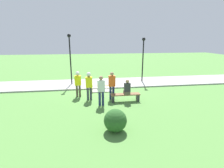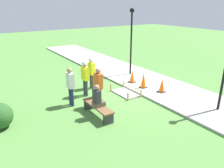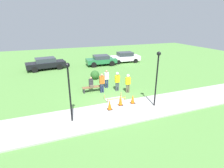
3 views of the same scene
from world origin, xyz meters
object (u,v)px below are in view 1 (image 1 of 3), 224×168
(park_bench, at_px, (125,96))
(person_seated_on_bench, at_px, (127,88))
(lamppost_near, at_px, (70,52))
(traffic_cone_far_patch, at_px, (101,81))
(traffic_cone_near_patch, at_px, (112,80))
(worker_supervisor, at_px, (89,84))
(bystander_in_orange_shirt, at_px, (112,84))
(traffic_cone_sidewalk_edge, at_px, (88,82))
(worker_assistant, at_px, (78,82))
(bystander_in_gray_shirt, at_px, (101,89))
(lamppost_far, at_px, (143,53))

(park_bench, height_order, person_seated_on_bench, person_seated_on_bench)
(lamppost_near, bearing_deg, traffic_cone_far_patch, 157.88)
(traffic_cone_near_patch, height_order, worker_supervisor, worker_supervisor)
(worker_supervisor, distance_m, bystander_in_orange_shirt, 1.39)
(traffic_cone_sidewalk_edge, distance_m, lamppost_near, 2.73)
(traffic_cone_sidewalk_edge, distance_m, person_seated_on_bench, 4.19)
(worker_assistant, xyz_separation_m, lamppost_near, (0.66, -3.07, 1.68))
(traffic_cone_sidewalk_edge, relative_size, worker_supervisor, 0.38)
(bystander_in_gray_shirt, bearing_deg, worker_supervisor, -57.66)
(worker_assistant, distance_m, bystander_in_orange_shirt, 2.22)
(traffic_cone_far_patch, distance_m, traffic_cone_sidewalk_edge, 0.97)
(traffic_cone_near_patch, distance_m, worker_supervisor, 3.78)
(lamppost_far, bearing_deg, traffic_cone_far_patch, 14.11)
(traffic_cone_near_patch, xyz_separation_m, lamppost_near, (3.23, -0.57, 2.22))
(traffic_cone_far_patch, relative_size, bystander_in_orange_shirt, 0.47)
(park_bench, relative_size, worker_assistant, 1.05)
(lamppost_near, xyz_separation_m, lamppost_far, (-5.88, 0.01, -0.15))
(bystander_in_gray_shirt, xyz_separation_m, lamppost_far, (-3.89, -4.80, 1.54))
(person_seated_on_bench, height_order, bystander_in_gray_shirt, bystander_in_gray_shirt)
(park_bench, distance_m, person_seated_on_bench, 0.50)
(traffic_cone_sidewalk_edge, xyz_separation_m, lamppost_near, (1.30, -0.88, 2.23))
(bystander_in_orange_shirt, xyz_separation_m, lamppost_far, (-3.15, -3.85, 1.53))
(bystander_in_gray_shirt, relative_size, lamppost_far, 0.47)
(traffic_cone_near_patch, xyz_separation_m, bystander_in_orange_shirt, (0.50, 3.29, 0.54))
(person_seated_on_bench, height_order, bystander_in_orange_shirt, bystander_in_orange_shirt)
(worker_assistant, relative_size, lamppost_far, 0.46)
(traffic_cone_sidewalk_edge, bearing_deg, worker_supervisor, 90.96)
(park_bench, bearing_deg, worker_supervisor, -14.50)
(traffic_cone_sidewalk_edge, relative_size, bystander_in_orange_shirt, 0.38)
(worker_supervisor, bearing_deg, traffic_cone_far_patch, -107.70)
(bystander_in_gray_shirt, bearing_deg, bystander_in_orange_shirt, -127.74)
(bystander_in_gray_shirt, relative_size, lamppost_near, 0.44)
(person_seated_on_bench, relative_size, lamppost_far, 0.25)
(lamppost_far, bearing_deg, worker_assistant, 30.39)
(person_seated_on_bench, relative_size, bystander_in_gray_shirt, 0.52)
(park_bench, bearing_deg, person_seated_on_bench, 150.00)
(lamppost_near, bearing_deg, person_seated_on_bench, 129.03)
(person_seated_on_bench, xyz_separation_m, bystander_in_gray_shirt, (1.56, 0.42, 0.15))
(traffic_cone_sidewalk_edge, distance_m, bystander_in_gray_shirt, 4.03)
(worker_assistant, bearing_deg, lamppost_far, -149.61)
(traffic_cone_near_patch, distance_m, bystander_in_gray_shirt, 4.45)
(lamppost_near, bearing_deg, park_bench, 128.66)
(lamppost_near, height_order, lamppost_far, lamppost_near)
(traffic_cone_near_patch, bearing_deg, bystander_in_orange_shirt, 81.41)
(bystander_in_orange_shirt, height_order, lamppost_near, lamppost_near)
(bystander_in_gray_shirt, bearing_deg, traffic_cone_near_patch, -106.22)
(traffic_cone_far_patch, height_order, park_bench, traffic_cone_far_patch)
(lamppost_far, bearing_deg, park_bench, 60.89)
(bystander_in_orange_shirt, bearing_deg, park_bench, 146.98)
(park_bench, relative_size, person_seated_on_bench, 1.96)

